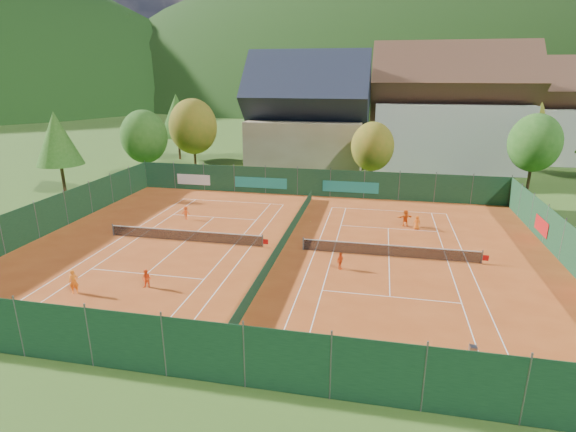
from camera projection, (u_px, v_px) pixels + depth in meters
The scene contains 33 objects.
ground at pixel (283, 249), 34.56m from camera, with size 600.00×600.00×0.00m, color #32571B.
clay_pad at pixel (283, 248), 34.55m from camera, with size 40.00×32.00×0.01m, color #AA4619.
court_markings_left at pixel (186, 241), 36.08m from camera, with size 11.03×23.83×0.00m.
court_markings_right at pixel (389, 256), 33.01m from camera, with size 11.03×23.83×0.00m.
tennis_net_left at pixel (187, 235), 35.90m from camera, with size 13.30×0.10×1.02m.
tennis_net_right at pixel (392, 250), 32.83m from camera, with size 13.30×0.10×1.02m.
court_divider at pixel (283, 242), 34.40m from camera, with size 0.03×28.80×1.00m.
fence_north at pixel (310, 183), 49.13m from camera, with size 40.00×0.10×3.00m.
fence_south at pixel (203, 352), 19.16m from camera, with size 40.00×0.04×3.00m.
fence_west at pixel (52, 214), 37.93m from camera, with size 0.04×32.00×3.00m.
fence_east at pixel (572, 250), 30.32m from camera, with size 0.09×32.00×3.00m.
chalet at pixel (308, 122), 61.14m from camera, with size 16.20×12.00×16.00m.
hotel_block_a at pixel (448, 115), 62.87m from camera, with size 21.60×11.00×17.25m.
hotel_block_b at pixel (538, 117), 67.89m from camera, with size 17.28×10.00×15.50m.
tree_west_front at pixel (144, 137), 55.82m from camera, with size 5.72×5.72×8.69m.
tree_west_mid at pixel (193, 127), 60.45m from camera, with size 6.44×6.44×9.78m.
tree_west_back at pixel (177, 116), 68.87m from camera, with size 5.60×5.60×10.00m.
tree_center at pixel (372, 147), 52.52m from camera, with size 5.01×5.01×7.60m.
tree_east_front at pixel (535, 143), 50.73m from camera, with size 5.72×5.72×8.69m.
tree_west_side at pixel (57, 138), 49.30m from camera, with size 5.04×5.04×9.00m.
tree_east_back at pixel (517, 118), 64.88m from camera, with size 7.15×7.15×10.86m.
mountain_backdrop at pixel (417, 169), 259.08m from camera, with size 820.00×530.00×242.00m.
ball_hopper at pixel (473, 349), 20.95m from camera, with size 0.34×0.34×0.80m.
loose_ball_0 at pixel (156, 276), 29.82m from camera, with size 0.07×0.07×0.07m, color #CCD833.
loose_ball_1 at pixel (301, 342), 22.44m from camera, with size 0.07×0.07×0.07m, color #CCD833.
loose_ball_2 at pixel (310, 221), 40.78m from camera, with size 0.07×0.07×0.07m, color #CCD833.
loose_ball_3 at pixel (237, 214), 42.87m from camera, with size 0.07×0.07×0.07m, color #CCD833.
player_left_near at pixel (74, 282), 27.28m from camera, with size 0.55×0.36×1.52m, color orange.
player_left_mid at pixel (147, 279), 27.99m from camera, with size 0.60×0.47×1.23m, color #FB4F16.
player_left_far at pixel (186, 213), 41.31m from camera, with size 0.80×0.46×1.24m, color #F55015.
player_right_near at pixel (340, 261), 30.69m from camera, with size 0.73×0.30×1.25m, color #D94813.
player_right_far_a at pixel (417, 223), 38.62m from camera, with size 0.60×0.39×1.24m, color orange.
player_right_far_b at pixel (405, 218), 39.44m from camera, with size 1.39×0.44×1.50m, color orange.
Camera 1 is at (6.87, -31.45, 12.81)m, focal length 28.00 mm.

